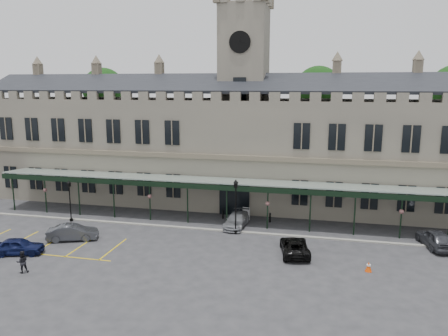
% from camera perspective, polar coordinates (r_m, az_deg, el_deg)
% --- Properties ---
extents(ground, '(140.00, 140.00, 0.00)m').
position_cam_1_polar(ground, '(36.71, -2.13, -10.99)').
color(ground, '#2F2F32').
extents(station_building, '(60.00, 10.36, 17.30)m').
position_cam_1_polar(station_building, '(50.12, 2.53, 2.61)').
color(station_building, '#686357').
rests_on(station_building, ground).
extents(clock_tower, '(5.60, 5.60, 24.80)m').
position_cam_1_polar(clock_tower, '(49.69, 2.62, 10.23)').
color(clock_tower, '#686357').
rests_on(clock_tower, ground).
extents(canopy, '(50.00, 4.10, 4.30)m').
position_cam_1_polar(canopy, '(42.83, 0.44, -4.37)').
color(canopy, '#8C9E93').
rests_on(canopy, ground).
extents(kerb, '(60.00, 0.40, 0.12)m').
position_cam_1_polar(kerb, '(41.69, -0.16, -8.17)').
color(kerb, gray).
rests_on(kerb, ground).
extents(parking_markings, '(16.00, 6.00, 0.01)m').
position_cam_1_polar(parking_markings, '(41.19, -22.14, -9.34)').
color(parking_markings, gold).
rests_on(parking_markings, ground).
extents(tree_behind_left, '(6.00, 6.00, 16.00)m').
position_cam_1_polar(tree_behind_left, '(65.62, -15.42, 9.76)').
color(tree_behind_left, '#332314').
rests_on(tree_behind_left, ground).
extents(tree_behind_mid, '(6.00, 6.00, 16.00)m').
position_cam_1_polar(tree_behind_mid, '(57.90, 12.18, 9.80)').
color(tree_behind_mid, '#332314').
rests_on(tree_behind_mid, ground).
extents(lamp_post_left, '(0.40, 0.40, 4.26)m').
position_cam_1_polar(lamp_post_left, '(46.55, -19.50, -3.61)').
color(lamp_post_left, black).
rests_on(lamp_post_left, ground).
extents(lamp_post_mid, '(0.49, 0.49, 5.19)m').
position_cam_1_polar(lamp_post_mid, '(40.12, 1.54, -4.43)').
color(lamp_post_mid, black).
rests_on(lamp_post_mid, ground).
extents(traffic_cone, '(0.48, 0.48, 0.76)m').
position_cam_1_polar(traffic_cone, '(34.85, 18.36, -12.13)').
color(traffic_cone, '#ED4707').
rests_on(traffic_cone, ground).
extents(sign_board, '(0.76, 0.19, 1.31)m').
position_cam_1_polar(sign_board, '(44.96, 2.91, -5.98)').
color(sign_board, black).
rests_on(sign_board, ground).
extents(bollard_left, '(0.16, 0.16, 0.92)m').
position_cam_1_polar(bollard_left, '(45.33, -0.14, -6.06)').
color(bollard_left, black).
rests_on(bollard_left, ground).
extents(bollard_right, '(0.17, 0.17, 0.96)m').
position_cam_1_polar(bollard_right, '(44.37, 6.03, -6.47)').
color(bollard_right, black).
rests_on(bollard_right, ground).
extents(car_left_a, '(4.28, 2.65, 1.36)m').
position_cam_1_polar(car_left_a, '(39.86, -25.28, -9.22)').
color(car_left_a, '#0D143D').
rests_on(car_left_a, ground).
extents(car_left_b, '(4.61, 2.98, 1.43)m').
position_cam_1_polar(car_left_b, '(41.45, -19.17, -7.95)').
color(car_left_b, '#37393F').
rests_on(car_left_b, ground).
extents(car_taxi, '(2.06, 4.66, 1.33)m').
position_cam_1_polar(car_taxi, '(42.80, 1.65, -6.81)').
color(car_taxi, '#919398').
rests_on(car_taxi, ground).
extents(car_van, '(2.94, 4.96, 1.29)m').
position_cam_1_polar(car_van, '(36.66, 9.21, -10.08)').
color(car_van, black).
rests_on(car_van, ground).
extents(car_right_a, '(2.77, 4.89, 1.57)m').
position_cam_1_polar(car_right_a, '(41.65, 25.90, -8.27)').
color(car_right_a, '#37393F').
rests_on(car_right_a, ground).
extents(person_b, '(1.03, 1.00, 1.67)m').
position_cam_1_polar(person_b, '(36.00, -24.85, -11.07)').
color(person_b, black).
rests_on(person_b, ground).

